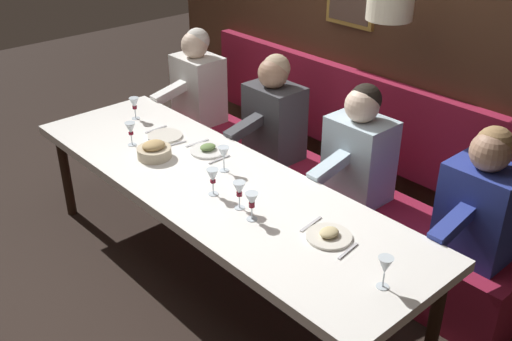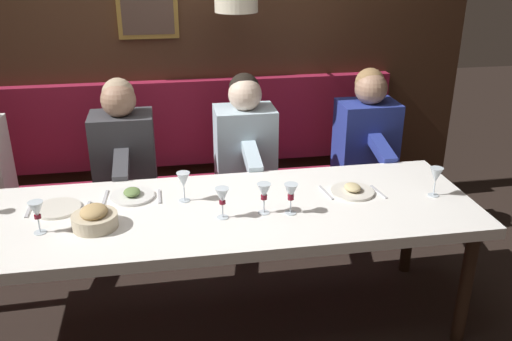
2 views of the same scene
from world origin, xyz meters
The scene contains 19 objects.
ground_plane centered at (0.00, 0.00, 0.00)m, with size 12.00×12.00×0.00m, color black.
dining_table centered at (0.00, 0.00, 0.68)m, with size 0.90×2.96×0.74m.
banquette_bench centered at (0.89, 0.00, 0.23)m, with size 0.52×3.16×0.45m, color maroon.
back_wall_panel centered at (1.46, 0.00, 1.36)m, with size 0.59×4.36×2.90m.
diner_nearest centered at (0.88, -1.25, 0.82)m, with size 0.60×0.40×0.79m.
diner_near centered at (0.88, -0.39, 0.82)m, with size 0.60×0.40×0.79m.
diner_middle centered at (0.88, 0.41, 0.82)m, with size 0.60×0.40×0.79m.
diner_far centered at (0.88, 1.34, 0.82)m, with size 0.60×0.40×0.79m.
place_setting_0 centered at (0.21, 0.33, 0.75)m, with size 0.24×0.31×0.05m.
place_setting_1 centered at (0.13, 0.71, 0.75)m, with size 0.24×0.32×0.01m.
place_setting_2 centered at (0.07, -0.87, 0.75)m, with size 0.24×0.33×0.05m.
wine_glass_0 centered at (-0.11, -0.13, 0.86)m, with size 0.07×0.07×0.16m.
wine_glass_1 centered at (0.15, 1.12, 0.86)m, with size 0.07×0.07×0.16m.
wine_glass_2 centered at (-0.09, -0.34, 0.86)m, with size 0.07×0.07×0.16m.
wine_glass_3 centered at (-0.11, 0.75, 0.86)m, with size 0.07×0.07×0.16m.
wine_glass_4 centered at (-0.04, -1.29, 0.86)m, with size 0.07×0.07×0.16m.
wine_glass_5 centered at (0.12, 0.05, 0.86)m, with size 0.07×0.07×0.16m.
wine_glass_6 centered at (-0.12, -0.47, 0.86)m, with size 0.07×0.07×0.16m.
bread_bowl centered at (-0.10, 0.50, 0.79)m, with size 0.22×0.22×0.12m.
Camera 1 is at (-1.90, -2.50, 2.50)m, focal length 41.69 mm.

